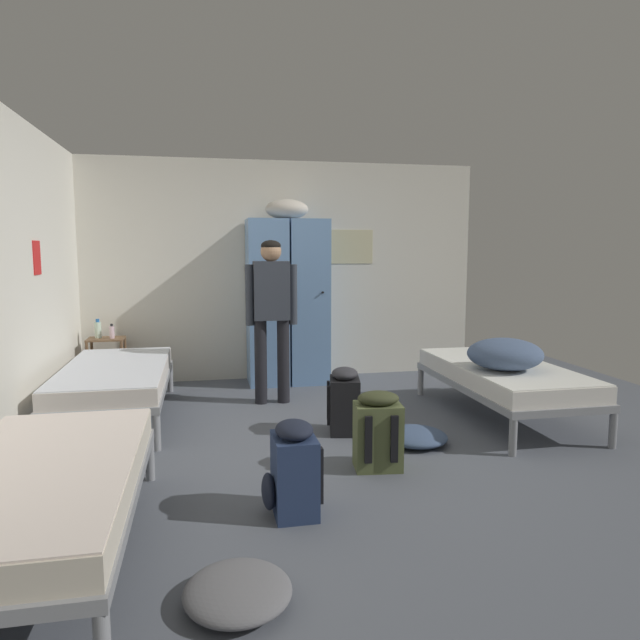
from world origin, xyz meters
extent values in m
plane|color=#565B66|center=(0.00, 0.00, 0.00)|extent=(7.73, 7.73, 0.00)
cube|color=silver|center=(0.00, 2.45, 1.27)|extent=(4.65, 0.06, 2.53)
cube|color=beige|center=(0.81, 2.41, 1.55)|extent=(0.55, 0.01, 0.40)
cube|color=red|center=(-2.26, 0.85, 1.45)|extent=(0.01, 0.20, 0.28)
cube|color=#6B93C6|center=(-0.22, 2.14, 0.93)|extent=(0.44, 0.52, 1.85)
cylinder|color=black|center=(-0.10, 1.86, 1.05)|extent=(0.02, 0.03, 0.02)
cube|color=#6B93C6|center=(0.24, 2.14, 0.93)|extent=(0.44, 0.52, 1.85)
cylinder|color=black|center=(0.36, 1.86, 1.05)|extent=(0.02, 0.03, 0.02)
ellipsoid|color=beige|center=(0.01, 2.14, 1.96)|extent=(0.48, 0.36, 0.22)
cylinder|color=brown|center=(-2.14, 2.03, 0.28)|extent=(0.03, 0.03, 0.55)
cylinder|color=brown|center=(-1.79, 2.03, 0.28)|extent=(0.03, 0.03, 0.55)
cylinder|color=brown|center=(-2.14, 2.30, 0.28)|extent=(0.03, 0.03, 0.55)
cylinder|color=brown|center=(-1.79, 2.30, 0.28)|extent=(0.03, 0.03, 0.55)
cube|color=brown|center=(-1.96, 2.16, 0.19)|extent=(0.38, 0.30, 0.02)
cube|color=brown|center=(-1.96, 2.16, 0.56)|extent=(0.38, 0.30, 0.02)
cylinder|color=gray|center=(-2.13, 0.09, 0.14)|extent=(0.06, 0.06, 0.28)
cylinder|color=gray|center=(-1.29, 0.09, 0.14)|extent=(0.06, 0.06, 0.28)
cylinder|color=gray|center=(-2.13, 1.93, 0.14)|extent=(0.06, 0.06, 0.28)
cylinder|color=gray|center=(-1.29, 1.93, 0.14)|extent=(0.06, 0.06, 0.28)
cube|color=gray|center=(-1.71, 1.01, 0.31)|extent=(0.90, 1.90, 0.06)
cube|color=silver|center=(-1.71, 1.01, 0.41)|extent=(0.87, 1.84, 0.14)
cube|color=silver|center=(-1.71, 1.01, 0.49)|extent=(0.86, 1.82, 0.01)
cylinder|color=gray|center=(2.13, 1.29, 0.14)|extent=(0.06, 0.06, 0.28)
cylinder|color=gray|center=(1.29, 1.29, 0.14)|extent=(0.06, 0.06, 0.28)
cylinder|color=gray|center=(2.13, -0.55, 0.14)|extent=(0.06, 0.06, 0.28)
cylinder|color=gray|center=(1.29, -0.55, 0.14)|extent=(0.06, 0.06, 0.28)
cube|color=gray|center=(1.71, 0.37, 0.31)|extent=(0.90, 1.90, 0.06)
cube|color=silver|center=(1.71, 0.37, 0.41)|extent=(0.87, 1.84, 0.14)
cube|color=white|center=(1.71, 0.37, 0.49)|extent=(0.86, 1.82, 0.01)
cylinder|color=gray|center=(-2.13, -0.48, 0.14)|extent=(0.06, 0.06, 0.28)
cylinder|color=gray|center=(-1.29, -0.48, 0.14)|extent=(0.06, 0.06, 0.28)
cube|color=gray|center=(-1.71, -1.40, 0.31)|extent=(0.90, 1.90, 0.06)
cube|color=beige|center=(-1.71, -1.40, 0.41)|extent=(0.87, 1.84, 0.14)
cube|color=silver|center=(-1.71, -1.40, 0.49)|extent=(0.86, 1.82, 0.01)
ellipsoid|color=slate|center=(1.61, 0.16, 0.63)|extent=(0.64, 0.62, 0.27)
cylinder|color=black|center=(-0.16, 1.29, 0.42)|extent=(0.12, 0.12, 0.83)
cylinder|color=black|center=(-0.38, 1.29, 0.42)|extent=(0.12, 0.12, 0.83)
cube|color=#333842|center=(-0.27, 1.29, 1.12)|extent=(0.35, 0.21, 0.57)
cylinder|color=#333842|center=(-0.06, 1.28, 1.08)|extent=(0.08, 0.08, 0.59)
cylinder|color=#333842|center=(-0.48, 1.29, 1.08)|extent=(0.08, 0.08, 0.59)
sphere|color=tan|center=(-0.27, 1.29, 1.50)|extent=(0.20, 0.20, 0.20)
ellipsoid|color=black|center=(-0.27, 1.29, 1.55)|extent=(0.19, 0.19, 0.11)
cylinder|color=silver|center=(-2.04, 2.18, 0.66)|extent=(0.07, 0.07, 0.17)
cylinder|color=#2666B2|center=(-2.04, 2.18, 0.76)|extent=(0.04, 0.04, 0.03)
cylinder|color=beige|center=(-1.89, 2.12, 0.64)|extent=(0.05, 0.05, 0.13)
cylinder|color=black|center=(-1.89, 2.12, 0.72)|extent=(0.03, 0.03, 0.03)
cube|color=#566038|center=(0.24, -0.58, 0.23)|extent=(0.35, 0.28, 0.46)
ellipsoid|color=#383D23|center=(0.26, -0.43, 0.15)|extent=(0.25, 0.11, 0.20)
ellipsoid|color=#383D23|center=(0.24, -0.58, 0.50)|extent=(0.31, 0.25, 0.10)
cube|color=black|center=(0.31, -0.73, 0.25)|extent=(0.05, 0.03, 0.32)
cube|color=black|center=(0.14, -0.71, 0.25)|extent=(0.05, 0.03, 0.32)
cube|color=navy|center=(-0.43, -1.15, 0.23)|extent=(0.24, 0.32, 0.46)
ellipsoid|color=black|center=(-0.58, -1.15, 0.15)|extent=(0.08, 0.24, 0.20)
ellipsoid|color=black|center=(-0.43, -1.15, 0.50)|extent=(0.22, 0.29, 0.10)
cube|color=black|center=(-0.30, -1.06, 0.25)|extent=(0.02, 0.05, 0.32)
cube|color=black|center=(-0.30, -1.24, 0.25)|extent=(0.02, 0.05, 0.32)
cube|color=black|center=(0.21, 0.24, 0.23)|extent=(0.30, 0.36, 0.46)
ellipsoid|color=#2D2D33|center=(0.35, 0.21, 0.15)|extent=(0.13, 0.25, 0.20)
ellipsoid|color=#2D2D33|center=(0.21, 0.24, 0.50)|extent=(0.27, 0.33, 0.10)
cube|color=black|center=(0.06, 0.18, 0.25)|extent=(0.03, 0.05, 0.32)
cube|color=black|center=(0.09, 0.35, 0.25)|extent=(0.03, 0.05, 0.32)
ellipsoid|color=#42567A|center=(0.69, -0.15, 0.06)|extent=(0.50, 0.51, 0.12)
ellipsoid|color=slate|center=(-0.81, -1.95, 0.06)|extent=(0.47, 0.50, 0.12)
camera|label=1|loc=(-0.92, -4.27, 1.52)|focal=32.19mm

